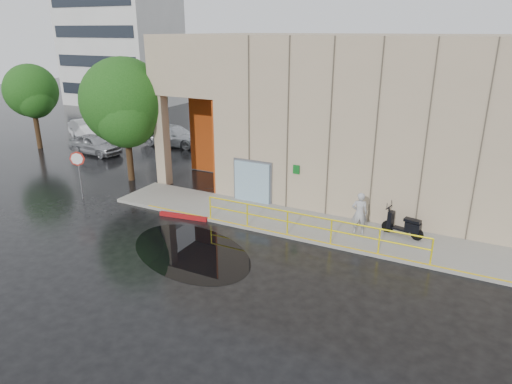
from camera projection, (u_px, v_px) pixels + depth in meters
ground at (178, 251)px, 17.96m from camera, size 120.00×120.00×0.00m
sidewalk at (314, 227)px, 19.98m from camera, size 20.00×3.00×0.15m
building at (381, 112)px, 23.55m from camera, size 20.00×10.17×8.00m
guardrail at (309, 226)px, 18.54m from camera, size 9.56×0.06×1.03m
distant_building at (120, 36)px, 50.91m from camera, size 12.00×8.08×15.00m
person at (359, 213)px, 18.90m from camera, size 0.77×0.64×1.81m
scooter at (404, 219)px, 18.65m from camera, size 1.80×0.91×1.36m
stop_sign at (78, 164)px, 22.91m from camera, size 0.66×0.44×2.51m
red_curb at (183, 216)px, 21.06m from camera, size 2.40×0.52×0.18m
puddle at (191, 251)px, 17.93m from camera, size 7.02×5.82×0.01m
car_a at (95, 144)px, 31.68m from camera, size 4.18×1.90×1.39m
car_b at (87, 129)px, 36.06m from camera, size 4.83×3.35×1.51m
car_c at (173, 136)px, 34.02m from camera, size 5.32×2.50×1.50m
tree_near at (125, 105)px, 24.80m from camera, size 4.76×4.76×6.91m
tree_far at (32, 93)px, 32.04m from camera, size 3.73×3.70×6.01m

